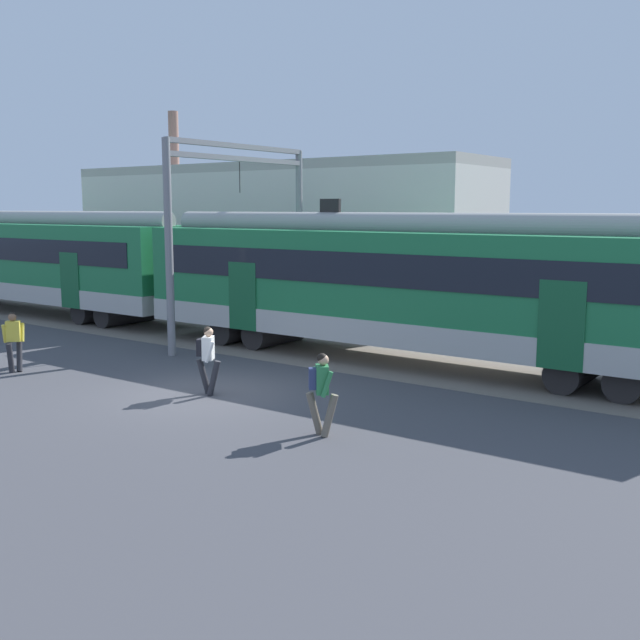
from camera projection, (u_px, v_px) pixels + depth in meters
name	position (u px, v px, depth m)	size (l,w,h in m)	color
ground_plane	(205.00, 393.00, 18.20)	(160.00, 160.00, 0.00)	#424247
track_bed	(150.00, 327.00, 28.11)	(80.00, 4.40, 0.01)	slate
commuter_train	(195.00, 271.00, 26.33)	(38.05, 3.07, 4.73)	#B7B7B2
pedestrian_yellow	(14.00, 338.00, 20.35)	(0.44, 0.67, 1.67)	#28282D
pedestrian_white	(207.00, 354.00, 17.88)	(0.71, 0.50, 1.67)	#28282D
pedestrian_green	(321.00, 387.00, 14.64)	(0.70, 0.51, 1.67)	#6B6051
catenary_gantry	(240.00, 212.00, 24.77)	(0.24, 6.64, 6.53)	gray
background_building	(271.00, 235.00, 34.32)	(20.80, 5.00, 9.20)	beige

